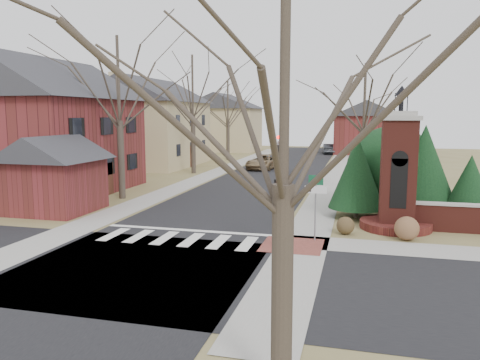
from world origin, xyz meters
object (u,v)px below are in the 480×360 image
(sign_post, at_px, (315,195))
(distant_car, at_px, (329,149))
(brick_gate_monument, at_px, (397,182))
(pickup_truck, at_px, (263,162))
(traffic_signal_pole, at_px, (279,183))

(sign_post, xyz_separation_m, distant_car, (-2.30, 43.94, -1.28))
(sign_post, relative_size, brick_gate_monument, 0.42)
(sign_post, height_order, pickup_truck, sign_post)
(traffic_signal_pole, distance_m, sign_post, 2.02)
(traffic_signal_pole, xyz_separation_m, sign_post, (1.29, 1.41, -0.64))
(brick_gate_monument, relative_size, pickup_truck, 1.30)
(brick_gate_monument, bearing_deg, distant_car, 97.94)
(sign_post, bearing_deg, traffic_signal_pole, -132.43)
(sign_post, height_order, distant_car, sign_post)
(traffic_signal_pole, bearing_deg, pickup_truck, 102.77)
(pickup_truck, bearing_deg, distant_car, 82.84)
(distant_car, bearing_deg, sign_post, 85.01)
(pickup_truck, bearing_deg, sign_post, -66.67)
(traffic_signal_pole, xyz_separation_m, pickup_truck, (-5.90, 26.03, -1.89))
(sign_post, bearing_deg, distant_car, 93.00)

